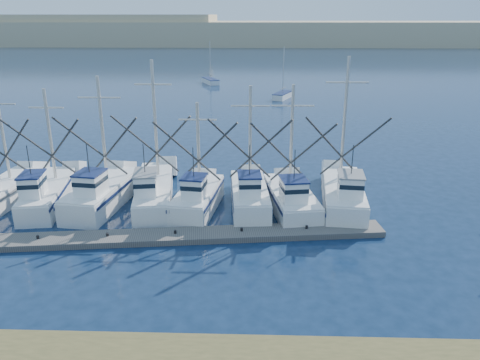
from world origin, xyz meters
The scene contains 6 objects.
ground centered at (0.00, 0.00, 0.00)m, with size 500.00×500.00×0.00m, color #0C1E35.
floating_dock centered at (-6.16, 5.87, 0.18)m, with size 27.36×1.82×0.36m, color #605B56.
dune_ridge centered at (0.00, 210.00, 5.00)m, with size 360.00×60.00×10.00m, color tan.
trawler_fleet centered at (-5.93, 10.80, 0.98)m, with size 27.14×9.57×10.18m.
sailboat_near centered at (3.96, 56.67, 0.50)m, with size 3.60×5.68×8.10m.
sailboat_far centered at (-9.35, 73.68, 0.49)m, with size 3.97×6.29×8.10m.
Camera 1 is at (-0.46, -19.23, 12.72)m, focal length 35.00 mm.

